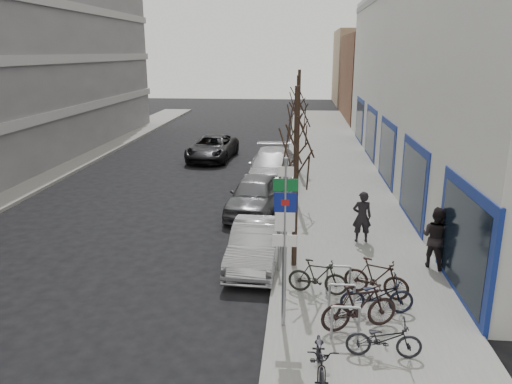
% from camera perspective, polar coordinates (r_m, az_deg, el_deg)
% --- Properties ---
extents(ground, '(120.00, 120.00, 0.00)m').
position_cam_1_polar(ground, '(12.65, -8.19, -14.87)').
color(ground, black).
rests_on(ground, ground).
extents(sidewalk_east, '(5.00, 70.00, 0.15)m').
position_cam_1_polar(sidewalk_east, '(21.60, 9.64, -1.53)').
color(sidewalk_east, slate).
rests_on(sidewalk_east, ground).
extents(brick_building_far, '(12.00, 14.00, 8.00)m').
position_cam_1_polar(brick_building_far, '(51.67, 16.95, 12.42)').
color(brick_building_far, brown).
rests_on(brick_building_far, ground).
extents(tan_building_far, '(13.00, 12.00, 9.00)m').
position_cam_1_polar(tan_building_far, '(66.49, 14.82, 13.61)').
color(tan_building_far, '#937A5B').
rests_on(tan_building_far, ground).
extents(highway_sign_pole, '(0.55, 0.10, 4.20)m').
position_cam_1_polar(highway_sign_pole, '(11.28, 3.31, -4.79)').
color(highway_sign_pole, gray).
rests_on(highway_sign_pole, ground).
extents(bike_rack, '(0.66, 2.26, 0.83)m').
position_cam_1_polar(bike_rack, '(12.62, 9.77, -11.62)').
color(bike_rack, gray).
rests_on(bike_rack, sidewalk_east).
extents(tree_near, '(1.80, 1.80, 5.50)m').
position_cam_1_polar(tree_near, '(14.26, 4.68, 6.39)').
color(tree_near, black).
rests_on(tree_near, ground).
extents(tree_mid, '(1.80, 1.80, 5.50)m').
position_cam_1_polar(tree_mid, '(20.70, 4.84, 9.30)').
color(tree_mid, black).
rests_on(tree_mid, ground).
extents(tree_far, '(1.80, 1.80, 5.50)m').
position_cam_1_polar(tree_far, '(27.17, 4.93, 10.83)').
color(tree_far, black).
rests_on(tree_far, ground).
extents(meter_front, '(0.10, 0.08, 1.27)m').
position_cam_1_polar(meter_front, '(14.65, 2.61, -6.29)').
color(meter_front, gray).
rests_on(meter_front, sidewalk_east).
extents(meter_mid, '(0.10, 0.08, 1.27)m').
position_cam_1_polar(meter_mid, '(19.85, 3.31, -0.33)').
color(meter_mid, gray).
rests_on(meter_mid, sidewalk_east).
extents(meter_back, '(0.10, 0.08, 1.27)m').
position_cam_1_polar(meter_back, '(25.18, 3.71, 3.12)').
color(meter_back, gray).
rests_on(meter_back, sidewalk_east).
extents(bike_near_left, '(0.55, 1.70, 1.03)m').
position_cam_1_polar(bike_near_left, '(10.39, 7.44, -17.98)').
color(bike_near_left, black).
rests_on(bike_near_left, sidewalk_east).
extents(bike_near_right, '(1.99, 1.16, 1.16)m').
position_cam_1_polar(bike_near_right, '(12.07, 11.74, -12.68)').
color(bike_near_right, black).
rests_on(bike_near_right, sidewalk_east).
extents(bike_mid_curb, '(1.87, 0.73, 1.12)m').
position_cam_1_polar(bike_mid_curb, '(12.84, 13.68, -11.09)').
color(bike_mid_curb, black).
rests_on(bike_mid_curb, sidewalk_east).
extents(bike_mid_inner, '(1.68, 0.77, 0.98)m').
position_cam_1_polar(bike_mid_inner, '(13.57, 7.07, -9.55)').
color(bike_mid_inner, black).
rests_on(bike_mid_inner, sidewalk_east).
extents(bike_far_curb, '(1.61, 0.51, 0.98)m').
position_cam_1_polar(bike_far_curb, '(11.26, 14.43, -15.65)').
color(bike_far_curb, black).
rests_on(bike_far_curb, sidewalk_east).
extents(bike_far_inner, '(1.82, 1.16, 1.07)m').
position_cam_1_polar(bike_far_inner, '(13.68, 13.59, -9.47)').
color(bike_far_inner, black).
rests_on(bike_far_inner, sidewalk_east).
extents(parked_car_front, '(1.59, 4.14, 1.35)m').
position_cam_1_polar(parked_car_front, '(15.48, -0.07, -6.00)').
color(parked_car_front, '#AAAAAF').
rests_on(parked_car_front, ground).
extents(parked_car_mid, '(2.41, 4.75, 1.55)m').
position_cam_1_polar(parked_car_mid, '(20.37, -0.11, -0.31)').
color(parked_car_mid, '#535358').
rests_on(parked_car_mid, ground).
extents(parked_car_back, '(2.44, 5.94, 1.72)m').
position_cam_1_polar(parked_car_back, '(24.77, 1.94, 2.80)').
color(parked_car_back, '#B1B0B5').
rests_on(parked_car_back, ground).
extents(lane_car, '(2.83, 5.44, 1.46)m').
position_cam_1_polar(lane_car, '(30.80, -5.01, 5.07)').
color(lane_car, black).
rests_on(lane_car, ground).
extents(pedestrian_near, '(0.66, 0.45, 1.77)m').
position_cam_1_polar(pedestrian_near, '(17.23, 12.02, -2.78)').
color(pedestrian_near, black).
rests_on(pedestrian_near, sidewalk_east).
extents(pedestrian_far, '(0.83, 0.83, 1.90)m').
position_cam_1_polar(pedestrian_far, '(15.83, 19.88, -4.84)').
color(pedestrian_far, black).
rests_on(pedestrian_far, sidewalk_east).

